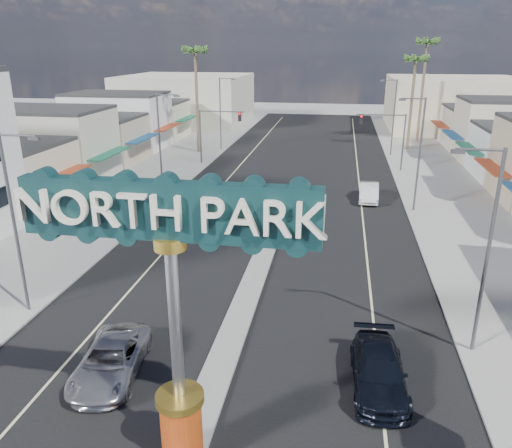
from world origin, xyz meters
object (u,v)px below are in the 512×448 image
(streetlight_l_mid, at_px, (161,141))
(traffic_signal_right, at_px, (387,131))
(palm_left_far, at_px, (195,56))
(streetlight_l_near, at_px, (16,217))
(palm_right_far, at_px, (427,48))
(streetlight_l_far, at_px, (222,110))
(streetlight_r_far, at_px, (393,114))
(gateway_sign, at_px, (173,298))
(palm_right_mid, at_px, (416,64))
(car_parked_left, at_px, (163,209))
(traffic_signal_left, at_px, (216,126))
(suv_left, at_px, (111,360))
(car_parked_right, at_px, (369,192))
(suv_right, at_px, (379,371))
(streetlight_r_near, at_px, (485,244))
(streetlight_r_mid, at_px, (418,149))

(streetlight_l_mid, bearing_deg, traffic_signal_right, 35.50)
(traffic_signal_right, bearing_deg, palm_left_far, 164.85)
(traffic_signal_right, relative_size, streetlight_l_near, 0.67)
(streetlight_l_near, relative_size, palm_right_far, 0.64)
(streetlight_l_far, xyz_separation_m, streetlight_r_far, (20.87, 0.00, 0.00))
(gateway_sign, relative_size, streetlight_l_near, 1.02)
(palm_right_mid, bearing_deg, streetlight_l_mid, -132.03)
(streetlight_l_near, xyz_separation_m, streetlight_l_mid, (0.00, 20.00, 0.00))
(palm_right_mid, relative_size, car_parked_left, 2.51)
(car_parked_left, bearing_deg, palm_right_far, 62.61)
(traffic_signal_left, height_order, suv_left, traffic_signal_left)
(streetlight_l_mid, bearing_deg, gateway_sign, -69.58)
(suv_left, xyz_separation_m, car_parked_left, (-4.50, 19.00, 0.11))
(streetlight_l_far, bearing_deg, palm_right_far, 21.46)
(traffic_signal_right, distance_m, palm_right_mid, 14.10)
(suv_left, xyz_separation_m, car_parked_right, (11.34, 26.65, 0.04))
(suv_right, relative_size, car_parked_left, 1.03)
(streetlight_r_near, bearing_deg, car_parked_right, 98.37)
(traffic_signal_left, bearing_deg, car_parked_right, -35.21)
(suv_right, xyz_separation_m, car_parked_right, (0.74, 25.61, 0.03))
(streetlight_r_mid, height_order, palm_right_mid, palm_right_mid)
(traffic_signal_right, bearing_deg, streetlight_r_near, -87.90)
(streetlight_l_near, bearing_deg, streetlight_r_mid, 43.79)
(traffic_signal_right, bearing_deg, gateway_sign, -102.33)
(streetlight_l_far, height_order, car_parked_right, streetlight_l_far)
(streetlight_l_mid, xyz_separation_m, car_parked_right, (17.56, 2.49, -4.32))
(streetlight_l_near, height_order, streetlight_r_mid, same)
(traffic_signal_right, height_order, palm_right_far, palm_right_far)
(gateway_sign, height_order, car_parked_left, gateway_sign)
(traffic_signal_left, xyz_separation_m, car_parked_left, (0.47, -19.16, -3.45))
(gateway_sign, height_order, streetlight_l_far, gateway_sign)
(gateway_sign, relative_size, traffic_signal_right, 1.53)
(gateway_sign, bearing_deg, car_parked_left, 110.87)
(traffic_signal_right, height_order, palm_left_far, palm_left_far)
(suv_left, bearing_deg, streetlight_r_far, 65.47)
(gateway_sign, relative_size, suv_right, 1.84)
(traffic_signal_left, bearing_deg, suv_left, -82.57)
(traffic_signal_left, height_order, streetlight_r_near, streetlight_r_near)
(streetlight_l_far, relative_size, streetlight_r_mid, 1.00)
(car_parked_left, bearing_deg, palm_right_mid, 60.28)
(streetlight_l_near, height_order, streetlight_l_mid, same)
(streetlight_l_far, distance_m, streetlight_r_far, 20.87)
(streetlight_l_far, xyz_separation_m, palm_left_far, (-2.57, -2.00, 6.43))
(streetlight_l_far, relative_size, palm_right_far, 0.64)
(suv_left, bearing_deg, suv_right, -1.33)
(traffic_signal_right, xyz_separation_m, suv_right, (-2.80, -37.12, -3.55))
(palm_right_mid, height_order, palm_right_far, palm_right_far)
(traffic_signal_right, relative_size, suv_left, 1.18)
(gateway_sign, xyz_separation_m, palm_left_far, (-13.00, 48.02, 5.57))
(gateway_sign, distance_m, streetlight_r_mid, 29.91)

